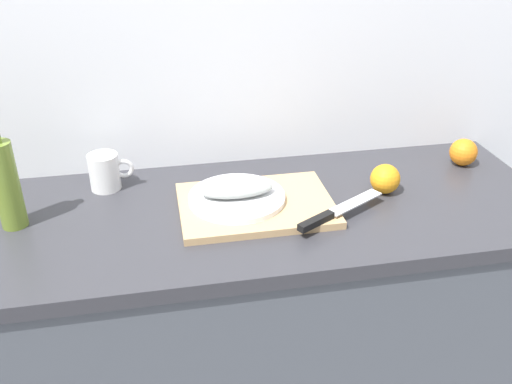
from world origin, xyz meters
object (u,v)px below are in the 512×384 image
object	(u,v)px
white_plate	(237,198)
fish_fillet	(237,189)
coffee_mug_0	(105,172)
olive_oil_bottle	(6,183)
cutting_board	(256,205)
chef_knife	(331,214)
orange_0	(463,152)

from	to	relation	value
white_plate	fish_fillet	distance (m)	0.03
white_plate	coffee_mug_0	xyz separation A→B (m)	(-0.34, 0.17, 0.02)
white_plate	olive_oil_bottle	world-z (taller)	olive_oil_bottle
olive_oil_bottle	coffee_mug_0	size ratio (longest dim) A/B	2.36
fish_fillet	coffee_mug_0	distance (m)	0.39
cutting_board	fish_fillet	xyz separation A→B (m)	(-0.05, 0.02, 0.04)
cutting_board	chef_knife	xyz separation A→B (m)	(0.17, -0.11, 0.02)
olive_oil_bottle	fish_fillet	bearing A→B (deg)	-1.41
cutting_board	chef_knife	world-z (taller)	chef_knife
orange_0	olive_oil_bottle	bearing A→B (deg)	-175.07
fish_fillet	olive_oil_bottle	size ratio (longest dim) A/B	0.66
chef_knife	coffee_mug_0	xyz separation A→B (m)	(-0.56, 0.30, 0.02)
cutting_board	chef_knife	bearing A→B (deg)	-33.28
cutting_board	fish_fillet	size ratio (longest dim) A/B	2.10
fish_fillet	coffee_mug_0	size ratio (longest dim) A/B	1.55
chef_knife	orange_0	bearing A→B (deg)	-2.63
white_plate	coffee_mug_0	size ratio (longest dim) A/B	2.07
white_plate	fish_fillet	world-z (taller)	fish_fillet
olive_oil_bottle	orange_0	distance (m)	1.29
orange_0	cutting_board	bearing A→B (deg)	-167.86
white_plate	fish_fillet	size ratio (longest dim) A/B	1.33
olive_oil_bottle	coffee_mug_0	bearing A→B (deg)	35.78
white_plate	chef_knife	distance (m)	0.25
chef_knife	coffee_mug_0	bearing A→B (deg)	121.90
chef_knife	cutting_board	bearing A→B (deg)	117.03
white_plate	coffee_mug_0	bearing A→B (deg)	153.34
orange_0	chef_knife	bearing A→B (deg)	-152.94
olive_oil_bottle	orange_0	bearing A→B (deg)	4.93
cutting_board	orange_0	xyz separation A→B (m)	(0.67, 0.14, 0.03)
chef_knife	orange_0	world-z (taller)	orange_0
white_plate	olive_oil_bottle	size ratio (longest dim) A/B	0.88
chef_knife	white_plate	bearing A→B (deg)	119.23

